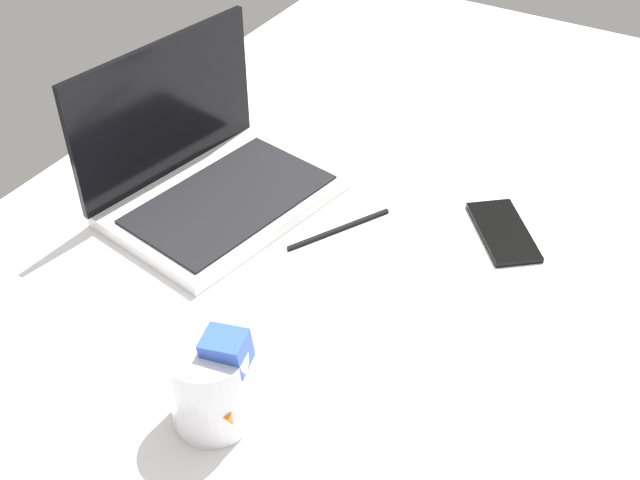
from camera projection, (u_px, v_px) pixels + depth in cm
name	position (u px, v px, depth cm)	size (l,w,h in cm)	color
bed_mattress	(465.00, 344.00, 107.84)	(180.00, 140.00, 18.00)	white
laptop	(207.00, 175.00, 115.88)	(36.57, 28.51, 23.00)	silver
snack_cup	(211.00, 383.00, 83.47)	(9.00, 9.12, 13.21)	silver
cell_phone	(503.00, 232.00, 111.93)	(6.80, 14.00, 0.80)	black
charger_cable	(339.00, 229.00, 112.49)	(17.00, 0.60, 0.60)	black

